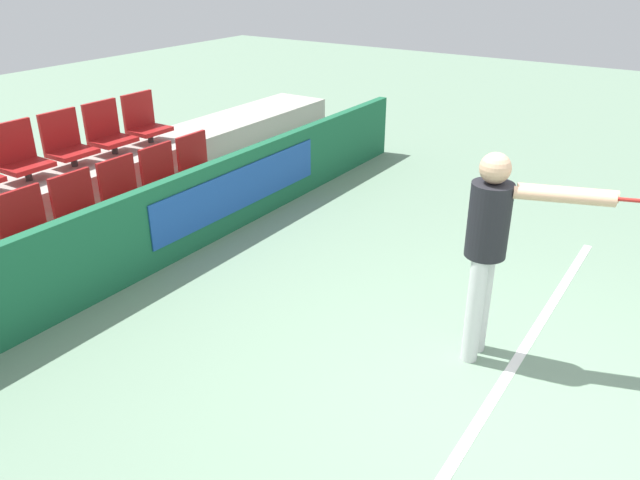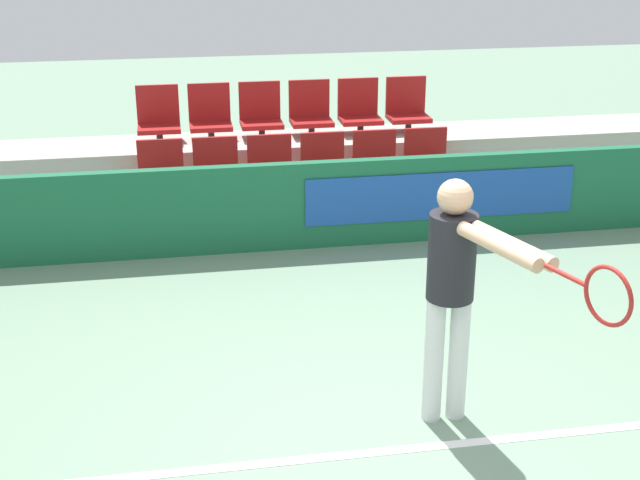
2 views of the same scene
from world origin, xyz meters
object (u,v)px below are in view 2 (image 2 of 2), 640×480
stadium_chair_6 (159,118)px  stadium_chair_9 (310,112)px  stadium_chair_5 (427,161)px  stadium_chair_7 (210,115)px  stadium_chair_3 (324,166)px  tennis_player (458,280)px  stadium_chair_2 (271,169)px  stadium_chair_10 (359,110)px  stadium_chair_0 (161,174)px  stadium_chair_8 (261,113)px  stadium_chair_4 (376,164)px  stadium_chair_11 (407,108)px  stadium_chair_1 (217,171)px

stadium_chair_6 → stadium_chair_9: (1.68, 0.00, 0.00)m
stadium_chair_5 → stadium_chair_9: size_ratio=1.00×
stadium_chair_7 → stadium_chair_6: bearing=180.0°
stadium_chair_3 → stadium_chair_9: (0.00, 0.86, 0.38)m
stadium_chair_5 → tennis_player: tennis_player is taller
stadium_chair_2 → stadium_chair_6: size_ratio=1.00×
stadium_chair_10 → stadium_chair_6: bearing=180.0°
stadium_chair_0 → stadium_chair_8: stadium_chair_8 is taller
stadium_chair_4 → stadium_chair_5: 0.56m
stadium_chair_4 → stadium_chair_6: 2.42m
stadium_chair_10 → stadium_chair_8: bearing=180.0°
stadium_chair_4 → stadium_chair_7: bearing=152.8°
stadium_chair_4 → stadium_chair_9: stadium_chair_9 is taller
stadium_chair_3 → stadium_chair_10: (0.56, 0.86, 0.38)m
stadium_chair_9 → stadium_chair_10: size_ratio=1.00×
stadium_chair_6 → stadium_chair_10: 2.23m
stadium_chair_7 → stadium_chair_8: bearing=0.0°
stadium_chair_9 → stadium_chair_10: bearing=0.0°
stadium_chair_7 → stadium_chair_11: bearing=0.0°
stadium_chair_1 → stadium_chair_8: bearing=57.0°
stadium_chair_6 → stadium_chair_8: bearing=0.0°
stadium_chair_4 → stadium_chair_2: bearing=180.0°
stadium_chair_3 → stadium_chair_9: bearing=90.0°
stadium_chair_5 → stadium_chair_11: stadium_chair_11 is taller
stadium_chair_11 → tennis_player: size_ratio=0.36×
stadium_chair_10 → stadium_chair_4: bearing=-90.0°
stadium_chair_1 → stadium_chair_10: bearing=27.2°
stadium_chair_6 → stadium_chair_8: same height
stadium_chair_0 → stadium_chair_1: (0.56, 0.00, 0.00)m
stadium_chair_4 → stadium_chair_9: (-0.56, 0.86, 0.38)m
stadium_chair_6 → stadium_chair_9: same height
stadium_chair_2 → stadium_chair_6: stadium_chair_6 is taller
stadium_chair_1 → stadium_chair_7: stadium_chair_7 is taller
stadium_chair_7 → stadium_chair_11: (2.23, 0.00, 0.00)m
stadium_chair_11 → tennis_player: tennis_player is taller
stadium_chair_0 → stadium_chair_2: bearing=0.0°
stadium_chair_3 → stadium_chair_8: size_ratio=1.00×
stadium_chair_11 → stadium_chair_5: bearing=-90.0°
stadium_chair_3 → tennis_player: tennis_player is taller
stadium_chair_0 → stadium_chair_9: size_ratio=1.00×
stadium_chair_2 → stadium_chair_3: 0.56m
stadium_chair_10 → stadium_chair_11: bearing=0.0°
stadium_chair_9 → stadium_chair_11: same height
stadium_chair_11 → stadium_chair_3: bearing=-142.4°
stadium_chair_0 → stadium_chair_11: 2.95m
stadium_chair_5 → stadium_chair_6: size_ratio=1.00×
stadium_chair_4 → stadium_chair_7: (-1.68, 0.86, 0.38)m
stadium_chair_11 → stadium_chair_10: bearing=180.0°
stadium_chair_4 → stadium_chair_6: size_ratio=1.00×
stadium_chair_10 → stadium_chair_0: bearing=-158.9°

